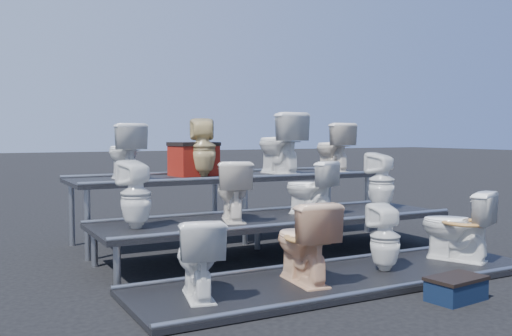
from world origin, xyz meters
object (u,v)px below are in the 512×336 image
toilet_7 (381,181)px  red_crate (194,161)px  toilet_4 (136,194)px  toilet_8 (125,152)px  toilet_2 (385,237)px  toilet_10 (279,143)px  toilet_6 (310,188)px  toilet_0 (198,258)px  toilet_9 (203,147)px  toilet_11 (333,148)px  step_stool (456,290)px  toilet_3 (456,225)px  toilet_5 (233,191)px  toilet_1 (303,241)px

toilet_7 → red_crate: red_crate is taller
toilet_4 → toilet_8: bearing=-115.7°
toilet_2 → toilet_10: size_ratio=0.78×
toilet_2 → toilet_6: bearing=-78.9°
toilet_2 → toilet_10: toilet_10 is taller
toilet_0 → toilet_6: (1.96, 1.30, 0.39)m
toilet_9 → toilet_11: bearing=-161.4°
toilet_0 → step_stool: bearing=167.5°
toilet_3 → toilet_9: toilet_9 is taller
toilet_7 → toilet_8: bearing=-39.1°
toilet_6 → toilet_2: bearing=68.9°
toilet_0 → toilet_8: bearing=-79.6°
toilet_4 → toilet_10: (2.45, 1.30, 0.48)m
toilet_10 → toilet_8: bearing=-2.4°
toilet_5 → toilet_8: (-0.85, 1.30, 0.41)m
toilet_5 → toilet_10: size_ratio=0.78×
toilet_1 → toilet_6: toilet_6 is taller
toilet_6 → toilet_10: 1.44m
toilet_0 → step_stool: size_ratio=1.36×
toilet_1 → toilet_8: (-0.95, 2.60, 0.77)m
step_stool → toilet_0: bearing=148.0°
toilet_8 → toilet_10: 2.21m
toilet_7 → toilet_11: size_ratio=1.01×
toilet_11 → toilet_9: bearing=4.0°
toilet_4 → red_crate: size_ratio=1.25×
toilet_1 → toilet_7: bearing=-141.5°
toilet_2 → toilet_10: (0.30, 2.60, 0.89)m
toilet_3 → toilet_9: bearing=-78.6°
toilet_8 → toilet_1: bearing=108.0°
toilet_2 → toilet_11: toilet_11 is taller
toilet_4 → toilet_7: size_ratio=0.96×
toilet_2 → toilet_8: size_ratio=0.97×
toilet_5 → toilet_8: 1.61m
toilet_5 → toilet_11: toilet_11 is taller
toilet_5 → toilet_4: bearing=18.0°
toilet_6 → toilet_7: size_ratio=0.89×
toilet_8 → toilet_9: toilet_9 is taller
red_crate → toilet_6: bearing=-67.3°
toilet_6 → toilet_9: toilet_9 is taller
toilet_9 → step_stool: bearing=122.3°
toilet_5 → toilet_6: bearing=-162.0°
toilet_3 → toilet_7: 1.36m
toilet_4 → toilet_1: bearing=117.2°
toilet_0 → toilet_1: size_ratio=0.89×
toilet_9 → toilet_10: toilet_10 is taller
toilet_3 → toilet_10: 2.82m
toilet_10 → toilet_1: bearing=61.8°
toilet_9 → step_stool: 3.81m
toilet_6 → toilet_8: toilet_8 is taller
toilet_0 → toilet_10: bearing=-119.0°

